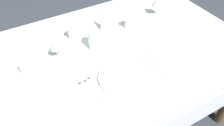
{
  "coord_description": "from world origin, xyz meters",
  "views": [
    {
      "loc": [
        -0.5,
        -0.95,
        1.67
      ],
      "look_at": [
        -0.02,
        -0.11,
        0.76
      ],
      "focal_mm": 37.24,
      "sensor_mm": 36.0,
      "label": 1
    }
  ],
  "objects_px": {
    "dinner_plate": "(123,78)",
    "fork_inner": "(90,89)",
    "napkin_folded": "(104,19)",
    "fork_salad": "(85,92)",
    "spoon_dessert": "(153,60)",
    "spoon_soup": "(148,62)",
    "drink_tumbler": "(94,41)",
    "wine_glass_left": "(56,45)",
    "fork_outer": "(93,86)",
    "dinner_knife": "(146,67)",
    "coffee_cup_far": "(74,33)",
    "coffee_cup_right": "(28,67)",
    "coffee_cup_left": "(130,23)",
    "wine_glass_centre": "(157,2)"
  },
  "relations": [
    {
      "from": "dinner_plate",
      "to": "fork_inner",
      "type": "relative_size",
      "value": 1.22
    },
    {
      "from": "dinner_plate",
      "to": "napkin_folded",
      "type": "bearing_deg",
      "value": 73.82
    },
    {
      "from": "fork_salad",
      "to": "spoon_dessert",
      "type": "bearing_deg",
      "value": 2.57
    },
    {
      "from": "spoon_soup",
      "to": "drink_tumbler",
      "type": "distance_m",
      "value": 0.35
    },
    {
      "from": "spoon_soup",
      "to": "wine_glass_left",
      "type": "relative_size",
      "value": 1.63
    },
    {
      "from": "fork_inner",
      "to": "spoon_dessert",
      "type": "height_order",
      "value": "spoon_dessert"
    },
    {
      "from": "spoon_dessert",
      "to": "wine_glass_left",
      "type": "bearing_deg",
      "value": 146.79
    },
    {
      "from": "spoon_dessert",
      "to": "fork_outer",
      "type": "bearing_deg",
      "value": -179.0
    },
    {
      "from": "dinner_knife",
      "to": "coffee_cup_far",
      "type": "xyz_separation_m",
      "value": [
        -0.25,
        0.46,
        0.04
      ]
    },
    {
      "from": "fork_inner",
      "to": "coffee_cup_right",
      "type": "bearing_deg",
      "value": 130.15
    },
    {
      "from": "coffee_cup_left",
      "to": "wine_glass_centre",
      "type": "relative_size",
      "value": 0.67
    },
    {
      "from": "coffee_cup_left",
      "to": "napkin_folded",
      "type": "relative_size",
      "value": 0.56
    },
    {
      "from": "fork_salad",
      "to": "coffee_cup_far",
      "type": "bearing_deg",
      "value": 73.36
    },
    {
      "from": "fork_outer",
      "to": "dinner_knife",
      "type": "height_order",
      "value": "same"
    },
    {
      "from": "fork_outer",
      "to": "spoon_soup",
      "type": "relative_size",
      "value": 1.02
    },
    {
      "from": "coffee_cup_right",
      "to": "coffee_cup_far",
      "type": "distance_m",
      "value": 0.38
    },
    {
      "from": "dinner_plate",
      "to": "spoon_dessert",
      "type": "distance_m",
      "value": 0.23
    },
    {
      "from": "dinner_knife",
      "to": "napkin_folded",
      "type": "bearing_deg",
      "value": 93.85
    },
    {
      "from": "spoon_dessert",
      "to": "coffee_cup_far",
      "type": "distance_m",
      "value": 0.53
    },
    {
      "from": "fork_outer",
      "to": "dinner_knife",
      "type": "xyz_separation_m",
      "value": [
        0.33,
        -0.02,
        0.0
      ]
    },
    {
      "from": "fork_outer",
      "to": "wine_glass_left",
      "type": "height_order",
      "value": "wine_glass_left"
    },
    {
      "from": "fork_inner",
      "to": "dinner_knife",
      "type": "relative_size",
      "value": 0.92
    },
    {
      "from": "dinner_plate",
      "to": "wine_glass_centre",
      "type": "relative_size",
      "value": 1.81
    },
    {
      "from": "fork_outer",
      "to": "drink_tumbler",
      "type": "bearing_deg",
      "value": 62.56
    },
    {
      "from": "coffee_cup_right",
      "to": "napkin_folded",
      "type": "relative_size",
      "value": 0.61
    },
    {
      "from": "fork_outer",
      "to": "dinner_plate",
      "type": "bearing_deg",
      "value": -10.54
    },
    {
      "from": "fork_outer",
      "to": "dinner_knife",
      "type": "relative_size",
      "value": 0.91
    },
    {
      "from": "dinner_knife",
      "to": "coffee_cup_right",
      "type": "xyz_separation_m",
      "value": [
        -0.59,
        0.29,
        0.04
      ]
    },
    {
      "from": "coffee_cup_far",
      "to": "dinner_plate",
      "type": "bearing_deg",
      "value": -79.71
    },
    {
      "from": "fork_salad",
      "to": "drink_tumbler",
      "type": "bearing_deg",
      "value": 55.91
    },
    {
      "from": "dinner_knife",
      "to": "spoon_dessert",
      "type": "xyz_separation_m",
      "value": [
        0.07,
        0.03,
        -0.0
      ]
    },
    {
      "from": "dinner_knife",
      "to": "dinner_plate",
      "type": "bearing_deg",
      "value": -176.92
    },
    {
      "from": "fork_inner",
      "to": "coffee_cup_far",
      "type": "height_order",
      "value": "coffee_cup_far"
    },
    {
      "from": "coffee_cup_left",
      "to": "drink_tumbler",
      "type": "distance_m",
      "value": 0.32
    },
    {
      "from": "fork_outer",
      "to": "wine_glass_left",
      "type": "relative_size",
      "value": 1.66
    },
    {
      "from": "dinner_plate",
      "to": "coffee_cup_right",
      "type": "bearing_deg",
      "value": 144.8
    },
    {
      "from": "fork_inner",
      "to": "spoon_dessert",
      "type": "bearing_deg",
      "value": 2.28
    },
    {
      "from": "fork_outer",
      "to": "spoon_soup",
      "type": "distance_m",
      "value": 0.36
    },
    {
      "from": "spoon_soup",
      "to": "napkin_folded",
      "type": "xyz_separation_m",
      "value": [
        -0.06,
        0.42,
        0.09
      ]
    },
    {
      "from": "drink_tumbler",
      "to": "wine_glass_centre",
      "type": "bearing_deg",
      "value": 11.87
    },
    {
      "from": "coffee_cup_right",
      "to": "wine_glass_left",
      "type": "bearing_deg",
      "value": 13.57
    },
    {
      "from": "spoon_dessert",
      "to": "coffee_cup_right",
      "type": "relative_size",
      "value": 2.05
    },
    {
      "from": "fork_outer",
      "to": "napkin_folded",
      "type": "height_order",
      "value": "napkin_folded"
    },
    {
      "from": "spoon_soup",
      "to": "spoon_dessert",
      "type": "relative_size",
      "value": 0.95
    },
    {
      "from": "coffee_cup_left",
      "to": "drink_tumbler",
      "type": "relative_size",
      "value": 0.79
    },
    {
      "from": "drink_tumbler",
      "to": "fork_outer",
      "type": "bearing_deg",
      "value": -117.44
    },
    {
      "from": "coffee_cup_far",
      "to": "napkin_folded",
      "type": "height_order",
      "value": "napkin_folded"
    },
    {
      "from": "dinner_plate",
      "to": "coffee_cup_left",
      "type": "relative_size",
      "value": 2.69
    },
    {
      "from": "spoon_dessert",
      "to": "coffee_cup_right",
      "type": "distance_m",
      "value": 0.71
    },
    {
      "from": "spoon_soup",
      "to": "fork_inner",
      "type": "bearing_deg",
      "value": -177.38
    }
  ]
}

